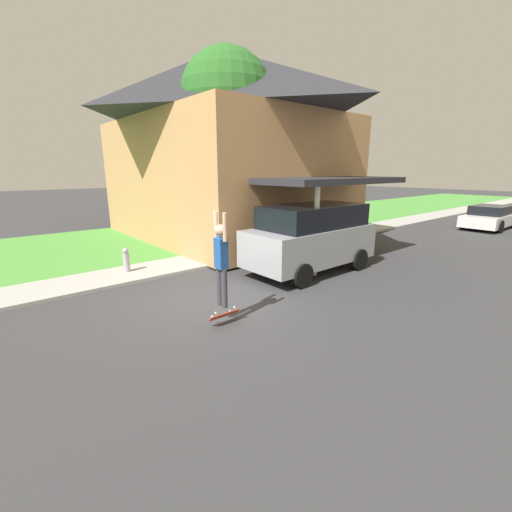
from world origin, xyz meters
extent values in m
plane|color=#333335|center=(0.00, 0.00, 0.00)|extent=(120.00, 120.00, 0.00)
cube|color=#478E38|center=(-8.00, 6.00, 0.04)|extent=(10.00, 80.00, 0.08)
cube|color=#9E9E99|center=(-3.60, 6.00, 0.05)|extent=(1.80, 80.00, 0.10)
cube|color=tan|center=(-7.27, 5.47, 2.78)|extent=(10.67, 8.01, 5.40)
pyramid|color=#28282D|center=(-7.27, 5.47, 7.01)|extent=(11.47, 8.81, 3.06)
cube|color=#28282D|center=(-0.83, 5.47, 2.88)|extent=(2.60, 5.61, 0.20)
cylinder|color=silver|center=(0.27, 3.47, 1.43)|extent=(0.16, 0.16, 2.70)
cylinder|color=brown|center=(-4.85, 3.95, 2.53)|extent=(0.36, 0.36, 4.90)
sphere|color=#286023|center=(-4.85, 3.95, 5.97)|extent=(3.60, 3.60, 3.60)
cube|color=gray|center=(-0.26, 3.85, 0.91)|extent=(1.95, 4.46, 1.12)
cube|color=black|center=(-0.26, 3.96, 1.82)|extent=(1.79, 3.48, 0.70)
cylinder|color=black|center=(-1.19, 5.23, 0.36)|extent=(0.24, 0.71, 0.71)
cylinder|color=black|center=(0.67, 5.23, 0.36)|extent=(0.24, 0.71, 0.71)
cylinder|color=black|center=(-1.19, 2.46, 0.36)|extent=(0.24, 0.71, 0.71)
cylinder|color=black|center=(0.67, 2.46, 0.36)|extent=(0.24, 0.71, 0.71)
cube|color=silver|center=(0.66, 18.09, 0.50)|extent=(1.83, 4.24, 0.60)
cube|color=black|center=(0.66, 17.98, 1.05)|extent=(1.61, 2.20, 0.50)
cylinder|color=black|center=(-0.23, 19.36, 0.34)|extent=(0.20, 0.68, 0.68)
cylinder|color=black|center=(-0.23, 16.82, 0.34)|extent=(0.20, 0.68, 0.68)
cylinder|color=black|center=(1.54, 16.82, 0.34)|extent=(0.20, 0.68, 0.68)
cylinder|color=#38383D|center=(1.02, -0.55, 0.80)|extent=(0.13, 0.13, 0.85)
cylinder|color=#38383D|center=(1.19, -0.55, 0.80)|extent=(0.13, 0.13, 0.85)
cube|color=#1E4C93|center=(1.11, -0.55, 1.56)|extent=(0.25, 0.20, 0.65)
sphere|color=tan|center=(1.11, -0.55, 2.04)|extent=(0.24, 0.24, 0.24)
cylinder|color=tan|center=(0.95, -0.55, 2.12)|extent=(0.09, 0.09, 0.58)
cylinder|color=tan|center=(1.27, -0.55, 2.12)|extent=(0.09, 0.09, 0.58)
cube|color=#B73D23|center=(1.20, -0.56, 0.21)|extent=(0.17, 0.78, 0.16)
cylinder|color=silver|center=(1.23, -0.32, 0.32)|extent=(0.03, 0.06, 0.06)
cylinder|color=silver|center=(1.09, -0.32, 0.19)|extent=(0.03, 0.06, 0.06)
cylinder|color=silver|center=(1.23, -0.80, 0.32)|extent=(0.03, 0.06, 0.06)
cylinder|color=silver|center=(1.08, -0.80, 0.19)|extent=(0.03, 0.06, 0.06)
cylinder|color=#99999E|center=(-3.77, -0.85, 0.39)|extent=(0.20, 0.20, 0.58)
sphere|color=#99999E|center=(-3.77, -0.85, 0.78)|extent=(0.18, 0.18, 0.18)
camera|label=1|loc=(6.85, -4.44, 3.24)|focal=24.00mm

